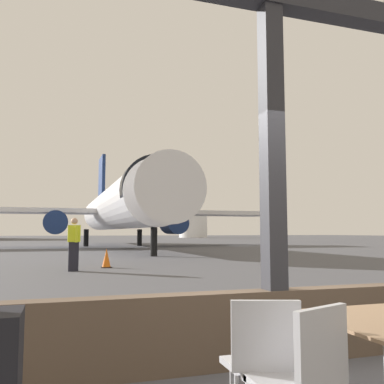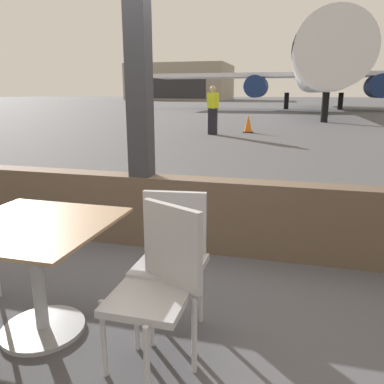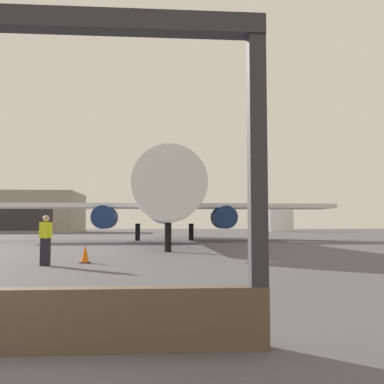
{
  "view_description": "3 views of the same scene",
  "coord_description": "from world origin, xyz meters",
  "px_view_note": "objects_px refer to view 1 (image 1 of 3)",
  "views": [
    {
      "loc": [
        -2.09,
        -3.77,
        1.27
      ],
      "look_at": [
        3.57,
        13.71,
        3.04
      ],
      "focal_mm": 39.08,
      "sensor_mm": 36.0,
      "label": 1
    },
    {
      "loc": [
        1.42,
        -3.41,
        1.48
      ],
      "look_at": [
        0.71,
        -0.79,
        0.78
      ],
      "focal_mm": 35.82,
      "sensor_mm": 36.0,
      "label": 2
    },
    {
      "loc": [
        2.39,
        -5.04,
        1.4
      ],
      "look_at": [
        4.0,
        16.86,
        3.05
      ],
      "focal_mm": 41.15,
      "sensor_mm": 36.0,
      "label": 3
    }
  ],
  "objects_px": {
    "traffic_cone": "(106,259)",
    "cafe_chair_window_left": "(264,357)",
    "ground_crew_worker": "(74,243)",
    "fuel_storage_tank": "(193,226)",
    "cafe_chair_window_right": "(306,375)",
    "airplane": "(119,207)"
  },
  "relations": [
    {
      "from": "cafe_chair_window_left",
      "to": "fuel_storage_tank",
      "type": "relative_size",
      "value": 0.14
    },
    {
      "from": "airplane",
      "to": "fuel_storage_tank",
      "type": "height_order",
      "value": "airplane"
    },
    {
      "from": "cafe_chair_window_left",
      "to": "ground_crew_worker",
      "type": "relative_size",
      "value": 0.51
    },
    {
      "from": "cafe_chair_window_right",
      "to": "fuel_storage_tank",
      "type": "bearing_deg",
      "value": 72.27
    },
    {
      "from": "cafe_chair_window_right",
      "to": "fuel_storage_tank",
      "type": "relative_size",
      "value": 0.14
    },
    {
      "from": "cafe_chair_window_left",
      "to": "airplane",
      "type": "distance_m",
      "value": 33.15
    },
    {
      "from": "airplane",
      "to": "ground_crew_worker",
      "type": "xyz_separation_m",
      "value": [
        -4.36,
        -20.82,
        -2.42
      ]
    },
    {
      "from": "airplane",
      "to": "fuel_storage_tank",
      "type": "xyz_separation_m",
      "value": [
        24.87,
        56.08,
        -0.61
      ]
    },
    {
      "from": "cafe_chair_window_left",
      "to": "fuel_storage_tank",
      "type": "xyz_separation_m",
      "value": [
        28.59,
        88.91,
        2.18
      ]
    },
    {
      "from": "cafe_chair_window_right",
      "to": "ground_crew_worker",
      "type": "distance_m",
      "value": 12.4
    },
    {
      "from": "ground_crew_worker",
      "to": "fuel_storage_tank",
      "type": "distance_m",
      "value": 82.28
    },
    {
      "from": "airplane",
      "to": "traffic_cone",
      "type": "height_order",
      "value": "airplane"
    },
    {
      "from": "ground_crew_worker",
      "to": "cafe_chair_window_right",
      "type": "bearing_deg",
      "value": -86.79
    },
    {
      "from": "cafe_chair_window_left",
      "to": "cafe_chair_window_right",
      "type": "xyz_separation_m",
      "value": [
        0.05,
        -0.36,
        0.01
      ]
    },
    {
      "from": "cafe_chair_window_left",
      "to": "traffic_cone",
      "type": "xyz_separation_m",
      "value": [
        0.54,
        13.04,
        -0.21
      ]
    },
    {
      "from": "traffic_cone",
      "to": "airplane",
      "type": "bearing_deg",
      "value": 80.87
    },
    {
      "from": "cafe_chair_window_left",
      "to": "fuel_storage_tank",
      "type": "bearing_deg",
      "value": 72.17
    },
    {
      "from": "cafe_chair_window_left",
      "to": "airplane",
      "type": "height_order",
      "value": "airplane"
    },
    {
      "from": "cafe_chair_window_left",
      "to": "cafe_chair_window_right",
      "type": "bearing_deg",
      "value": -81.53
    },
    {
      "from": "cafe_chair_window_left",
      "to": "cafe_chair_window_right",
      "type": "height_order",
      "value": "cafe_chair_window_right"
    },
    {
      "from": "traffic_cone",
      "to": "cafe_chair_window_left",
      "type": "bearing_deg",
      "value": -92.38
    },
    {
      "from": "airplane",
      "to": "ground_crew_worker",
      "type": "relative_size",
      "value": 19.5
    }
  ]
}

